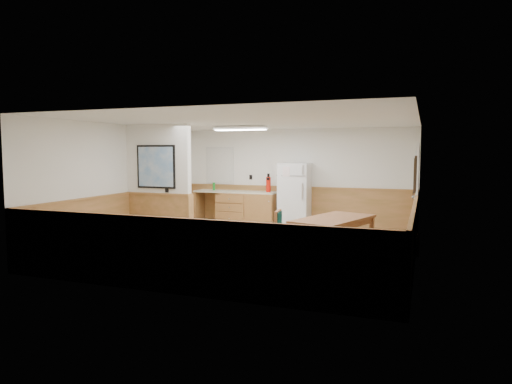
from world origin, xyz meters
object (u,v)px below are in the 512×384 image
at_px(fire_extinguisher, 268,184).
at_px(refrigerator, 295,196).
at_px(dining_chair, 283,230).
at_px(dining_table, 333,223).
at_px(dining_bench, 403,245).
at_px(soap_bottle, 214,186).

bearing_deg(fire_extinguisher, refrigerator, 6.39).
height_order(refrigerator, fire_extinguisher, refrigerator).
xyz_separation_m(refrigerator, dining_chair, (0.62, -2.97, -0.33)).
bearing_deg(dining_table, fire_extinguisher, 145.24).
xyz_separation_m(refrigerator, fire_extinguisher, (-0.70, 0.02, 0.29)).
bearing_deg(refrigerator, dining_table, -64.48).
relative_size(dining_bench, dining_chair, 2.07).
bearing_deg(dining_bench, soap_bottle, 154.42).
bearing_deg(refrigerator, dining_bench, -49.73).
xyz_separation_m(dining_chair, soap_bottle, (-2.86, 3.03, 0.51)).
xyz_separation_m(dining_bench, dining_chair, (-2.08, -0.03, 0.15)).
relative_size(refrigerator, dining_chair, 1.93).
bearing_deg(soap_bottle, dining_chair, -46.70).
height_order(dining_table, dining_bench, dining_table).
xyz_separation_m(dining_table, dining_bench, (1.18, -0.06, -0.31)).
distance_m(dining_table, dining_chair, 0.92).
bearing_deg(fire_extinguisher, soap_bottle, -173.59).
height_order(dining_chair, soap_bottle, soap_bottle).
distance_m(refrigerator, soap_bottle, 2.25).
bearing_deg(dining_chair, dining_table, -0.77).
bearing_deg(fire_extinguisher, dining_bench, -33.22).
bearing_deg(dining_table, dining_chair, -156.32).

